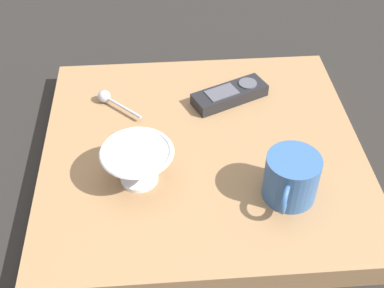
{
  "coord_description": "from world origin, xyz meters",
  "views": [
    {
      "loc": [
        0.7,
        -0.07,
        0.71
      ],
      "look_at": [
        0.01,
        -0.02,
        0.07
      ],
      "focal_mm": 47.29,
      "sensor_mm": 36.0,
      "label": 1
    }
  ],
  "objects_px": {
    "cereal_bowl": "(138,163)",
    "tv_remote_near": "(230,94)",
    "teaspoon": "(107,98)",
    "coffee_mug": "(291,178)"
  },
  "relations": [
    {
      "from": "teaspoon",
      "to": "tv_remote_near",
      "type": "bearing_deg",
      "value": 88.38
    },
    {
      "from": "coffee_mug",
      "to": "teaspoon",
      "type": "bearing_deg",
      "value": -130.92
    },
    {
      "from": "cereal_bowl",
      "to": "teaspoon",
      "type": "height_order",
      "value": "cereal_bowl"
    },
    {
      "from": "cereal_bowl",
      "to": "coffee_mug",
      "type": "xyz_separation_m",
      "value": [
        0.06,
        0.26,
        0.0
      ]
    },
    {
      "from": "cereal_bowl",
      "to": "tv_remote_near",
      "type": "distance_m",
      "value": 0.29
    },
    {
      "from": "teaspoon",
      "to": "tv_remote_near",
      "type": "relative_size",
      "value": 0.55
    },
    {
      "from": "teaspoon",
      "to": "cereal_bowl",
      "type": "bearing_deg",
      "value": 16.52
    },
    {
      "from": "cereal_bowl",
      "to": "teaspoon",
      "type": "xyz_separation_m",
      "value": [
        -0.22,
        -0.07,
        -0.03
      ]
    },
    {
      "from": "cereal_bowl",
      "to": "tv_remote_near",
      "type": "height_order",
      "value": "cereal_bowl"
    },
    {
      "from": "teaspoon",
      "to": "tv_remote_near",
      "type": "height_order",
      "value": "tv_remote_near"
    }
  ]
}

